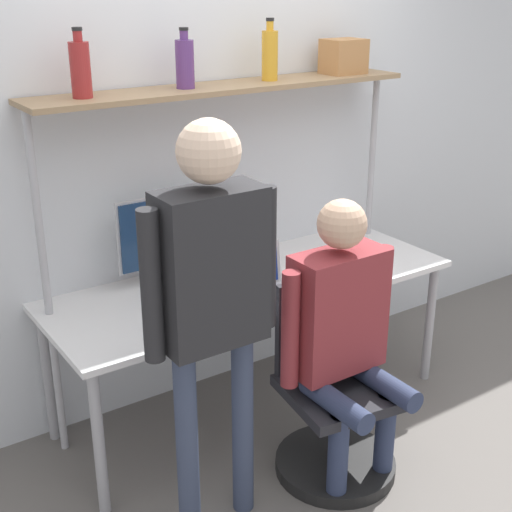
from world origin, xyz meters
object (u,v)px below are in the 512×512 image
object	(u,v)px
office_chair	(332,416)
bottle_purple	(185,63)
monitor	(174,233)
laptop	(260,280)
person_standing	(212,283)
storage_box	(344,56)
person_seated	(343,323)
bottle_amber	(270,54)
cell_phone	(311,286)
bottle_red	(80,68)

from	to	relation	value
office_chair	bottle_purple	bearing A→B (deg)	107.04
monitor	office_chair	bearing A→B (deg)	-68.06
monitor	office_chair	distance (m)	1.16
laptop	person_standing	size ratio (longest dim) A/B	0.17
office_chair	storage_box	xyz separation A→B (m)	(0.69, 0.83, 1.50)
monitor	person_seated	world-z (taller)	person_seated
bottle_amber	person_standing	bearing A→B (deg)	-135.22
person_standing	storage_box	world-z (taller)	storage_box
monitor	cell_phone	distance (m)	0.72
laptop	cell_phone	size ratio (longest dim) A/B	1.96
laptop	storage_box	world-z (taller)	storage_box
person_standing	bottle_red	size ratio (longest dim) A/B	5.95
monitor	cell_phone	world-z (taller)	monitor
bottle_red	storage_box	size ratio (longest dim) A/B	1.38
laptop	office_chair	bearing A→B (deg)	-81.94
person_seated	storage_box	bearing A→B (deg)	51.55
cell_phone	bottle_amber	distance (m)	1.15
monitor	bottle_red	world-z (taller)	bottle_red
bottle_purple	bottle_red	bearing A→B (deg)	180.00
person_standing	bottle_purple	size ratio (longest dim) A/B	6.37
bottle_purple	laptop	bearing A→B (deg)	-61.46
laptop	storage_box	xyz separation A→B (m)	(0.76, 0.34, 0.97)
person_standing	bottle_red	distance (m)	1.10
person_seated	bottle_red	size ratio (longest dim) A/B	4.57
office_chair	bottle_red	distance (m)	1.90
monitor	storage_box	xyz separation A→B (m)	(1.03, -0.01, 0.79)
person_seated	bottle_purple	distance (m)	1.37
monitor	person_seated	distance (m)	0.98
bottle_purple	storage_box	bearing A→B (deg)	0.00
cell_phone	bottle_purple	world-z (taller)	bottle_purple
cell_phone	storage_box	bearing A→B (deg)	39.75
monitor	laptop	distance (m)	0.48
person_standing	cell_phone	bearing A→B (deg)	27.03
office_chair	person_seated	distance (m)	0.50
laptop	office_chair	size ratio (longest dim) A/B	0.33
bottle_purple	bottle_amber	world-z (taller)	bottle_amber
storage_box	monitor	bearing A→B (deg)	179.20
person_seated	bottle_purple	size ratio (longest dim) A/B	4.89
bottle_red	storage_box	bearing A→B (deg)	0.00
storage_box	cell_phone	bearing A→B (deg)	-140.25
bottle_amber	person_seated	bearing A→B (deg)	-104.26
laptop	bottle_red	world-z (taller)	bottle_red
monitor	cell_phone	bearing A→B (deg)	-41.12
office_chair	bottle_amber	distance (m)	1.76
monitor	laptop	size ratio (longest dim) A/B	2.02
bottle_purple	storage_box	distance (m)	0.95
laptop	person_standing	world-z (taller)	person_standing
laptop	bottle_amber	bearing A→B (deg)	49.94
laptop	bottle_amber	world-z (taller)	bottle_amber
bottle_amber	storage_box	world-z (taller)	bottle_amber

